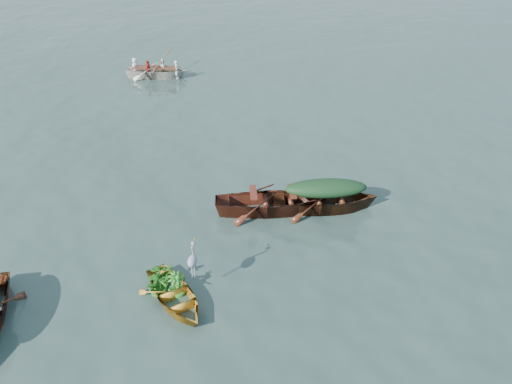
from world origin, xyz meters
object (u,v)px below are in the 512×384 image
open_wooden_boat (272,212)px  rowed_boat (157,78)px  yellow_dinghy (175,302)px  heron (193,265)px  green_tarp_boat (324,210)px

open_wooden_boat → rowed_boat: 13.31m
yellow_dinghy → heron: (0.38, 0.40, 0.83)m
rowed_boat → heron: 15.99m
yellow_dinghy → rowed_boat: (-5.23, 15.35, 0.00)m
open_wooden_boat → heron: (-1.48, -3.69, 0.83)m
open_wooden_boat → yellow_dinghy: bearing=144.5°
yellow_dinghy → open_wooden_boat: 4.49m
rowed_boat → heron: bearing=-162.8°
green_tarp_boat → open_wooden_boat: (-1.54, -0.31, 0.00)m
yellow_dinghy → heron: bearing=5.2°
green_tarp_boat → yellow_dinghy: bearing=130.9°
open_wooden_boat → rowed_boat: (-7.09, 11.26, 0.00)m
rowed_boat → heron: size_ratio=4.66×
open_wooden_boat → heron: size_ratio=5.12×
green_tarp_boat → open_wooden_boat: open_wooden_boat is taller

